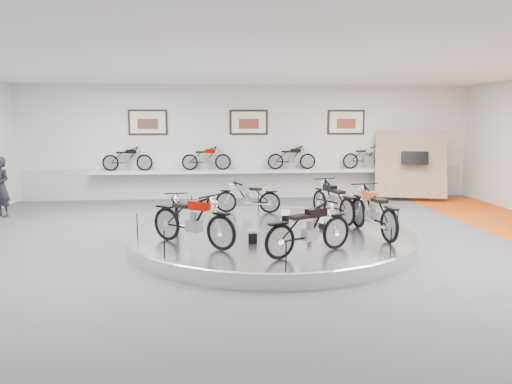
{
  "coord_description": "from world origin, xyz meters",
  "views": [
    {
      "loc": [
        -1.31,
        -10.7,
        2.84
      ],
      "look_at": [
        -0.31,
        0.6,
        1.16
      ],
      "focal_mm": 35.0,
      "sensor_mm": 36.0,
      "label": 1
    }
  ],
  "objects": [
    {
      "name": "shelf_bike_a",
      "position": [
        -4.2,
        6.7,
        1.42
      ],
      "size": [
        1.22,
        0.43,
        0.73
      ],
      "primitive_type": null,
      "color": "black",
      "rests_on": "shelf"
    },
    {
      "name": "poster_center",
      "position": [
        0.0,
        6.96,
        2.7
      ],
      "size": [
        1.35,
        0.06,
        0.88
      ],
      "primitive_type": "cube",
      "color": "white",
      "rests_on": "wall_back"
    },
    {
      "name": "floor",
      "position": [
        0.0,
        0.0,
        0.0
      ],
      "size": [
        16.0,
        16.0,
        0.0
      ],
      "primitive_type": "plane",
      "color": "#515153",
      "rests_on": "ground"
    },
    {
      "name": "visitor",
      "position": [
        -7.4,
        4.16,
        0.87
      ],
      "size": [
        0.76,
        0.7,
        1.74
      ],
      "primitive_type": "imported",
      "rotation": [
        0.0,
        0.0,
        -0.58
      ],
      "color": "black",
      "rests_on": "floor"
    },
    {
      "name": "bike_d",
      "position": [
        -1.71,
        -0.83,
        0.83
      ],
      "size": [
        1.81,
        1.65,
        1.07
      ],
      "primitive_type": null,
      "rotation": [
        0.0,
        0.0,
        5.6
      ],
      "color": "#870600",
      "rests_on": "display_platform"
    },
    {
      "name": "shelf",
      "position": [
        0.0,
        6.7,
        1.0
      ],
      "size": [
        11.0,
        0.55,
        0.1
      ],
      "primitive_type": "cube",
      "color": "silver",
      "rests_on": "wall_back"
    },
    {
      "name": "bike_b",
      "position": [
        -0.36,
        2.56,
        0.74
      ],
      "size": [
        1.56,
        0.78,
        0.88
      ],
      "primitive_type": null,
      "rotation": [
        0.0,
        0.0,
        2.97
      ],
      "color": "silver",
      "rests_on": "display_platform"
    },
    {
      "name": "bike_a",
      "position": [
        1.68,
        1.34,
        0.82
      ],
      "size": [
        1.06,
        1.86,
        1.03
      ],
      "primitive_type": null,
      "rotation": [
        0.0,
        0.0,
        1.84
      ],
      "color": "black",
      "rests_on": "display_platform"
    },
    {
      "name": "platform_rim",
      "position": [
        0.0,
        0.3,
        0.27
      ],
      "size": [
        6.4,
        6.4,
        0.1
      ],
      "primitive_type": "torus",
      "color": "#B2B2BA",
      "rests_on": "display_platform"
    },
    {
      "name": "display_platform",
      "position": [
        0.0,
        0.3,
        0.15
      ],
      "size": [
        6.4,
        6.4,
        0.3
      ],
      "primitive_type": "cylinder",
      "color": "silver",
      "rests_on": "floor"
    },
    {
      "name": "wall_front",
      "position": [
        0.0,
        -7.0,
        2.0
      ],
      "size": [
        16.0,
        0.0,
        16.0
      ],
      "primitive_type": "plane",
      "rotation": [
        -1.57,
        0.0,
        0.0
      ],
      "color": "silver",
      "rests_on": "floor"
    },
    {
      "name": "bike_f",
      "position": [
        2.18,
        -0.26,
        0.85
      ],
      "size": [
        0.93,
        1.94,
        1.1
      ],
      "primitive_type": null,
      "rotation": [
        0.0,
        0.0,
        8.0
      ],
      "color": "#D4561B",
      "rests_on": "display_platform"
    },
    {
      "name": "bike_e",
      "position": [
        0.49,
        -1.69,
        0.8
      ],
      "size": [
        1.79,
        1.34,
        1.0
      ],
      "primitive_type": null,
      "rotation": [
        0.0,
        0.0,
        6.78
      ],
      "color": "black",
      "rests_on": "display_platform"
    },
    {
      "name": "ceiling",
      "position": [
        0.0,
        0.0,
        4.0
      ],
      "size": [
        16.0,
        16.0,
        0.0
      ],
      "primitive_type": "plane",
      "rotation": [
        3.14,
        0.0,
        0.0
      ],
      "color": "white",
      "rests_on": "wall_back"
    },
    {
      "name": "dado_band",
      "position": [
        0.0,
        6.98,
        0.55
      ],
      "size": [
        15.68,
        0.04,
        1.1
      ],
      "primitive_type": "cube",
      "color": "#BCBCBA",
      "rests_on": "floor"
    },
    {
      "name": "shelf_bike_d",
      "position": [
        4.2,
        6.7,
        1.42
      ],
      "size": [
        1.22,
        0.43,
        0.73
      ],
      "primitive_type": null,
      "color": "silver",
      "rests_on": "shelf"
    },
    {
      "name": "wall_back",
      "position": [
        0.0,
        7.0,
        2.0
      ],
      "size": [
        16.0,
        0.0,
        16.0
      ],
      "primitive_type": "plane",
      "rotation": [
        1.57,
        0.0,
        0.0
      ],
      "color": "silver",
      "rests_on": "floor"
    },
    {
      "name": "poster_right",
      "position": [
        3.5,
        6.96,
        2.7
      ],
      "size": [
        1.35,
        0.06,
        0.88
      ],
      "primitive_type": "cube",
      "color": "white",
      "rests_on": "wall_back"
    },
    {
      "name": "poster_left",
      "position": [
        -3.5,
        6.96,
        2.7
      ],
      "size": [
        1.35,
        0.06,
        0.88
      ],
      "primitive_type": "cube",
      "color": "white",
      "rests_on": "wall_back"
    },
    {
      "name": "display_panel",
      "position": [
        5.6,
        6.1,
        1.25
      ],
      "size": [
        2.56,
        1.52,
        2.3
      ],
      "primitive_type": "cube",
      "rotation": [
        -0.35,
        0.0,
        -0.26
      ],
      "color": "tan",
      "rests_on": "floor"
    },
    {
      "name": "shelf_bike_c",
      "position": [
        1.5,
        6.7,
        1.42
      ],
      "size": [
        1.22,
        0.43,
        0.73
      ],
      "primitive_type": null,
      "color": "black",
      "rests_on": "shelf"
    },
    {
      "name": "shelf_bike_b",
      "position": [
        -1.5,
        6.7,
        1.42
      ],
      "size": [
        1.22,
        0.43,
        0.73
      ],
      "primitive_type": null,
      "color": "#870600",
      "rests_on": "shelf"
    },
    {
      "name": "bike_c",
      "position": [
        -2.17,
        0.88,
        0.74
      ],
      "size": [
        0.69,
        1.55,
        0.88
      ],
      "primitive_type": null,
      "rotation": [
        0.0,
        0.0,
        4.82
      ],
      "color": "black",
      "rests_on": "display_platform"
    }
  ]
}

